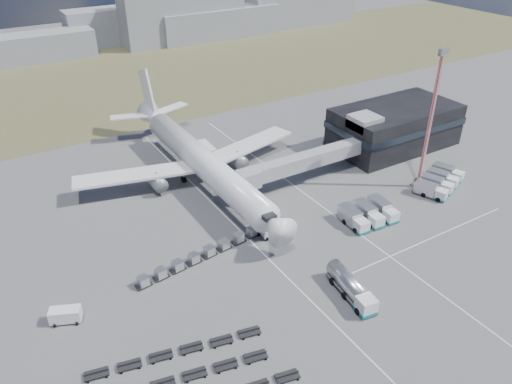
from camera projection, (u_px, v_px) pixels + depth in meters
ground at (286, 262)px, 83.51m from camera, size 420.00×420.00×0.00m
grass_strip at (97, 83)px, 164.24m from camera, size 420.00×90.00×0.01m
lane_markings at (321, 235)px, 90.09m from camera, size 47.12×110.00×0.01m
terminal at (394, 126)px, 119.85m from camera, size 30.40×16.40×11.00m
jet_bridge at (294, 164)px, 103.05m from camera, size 30.30×3.80×7.05m
airliner at (199, 159)px, 104.57m from camera, size 51.59×64.53×17.62m
skyline at (90, 27)px, 192.16m from camera, size 304.63×26.75×25.11m
fuel_tanker at (351, 287)px, 75.58m from camera, size 4.06×10.81×3.41m
pushback_tug at (270, 233)px, 89.48m from camera, size 3.25×2.00×1.42m
utility_van at (66, 315)px, 71.27m from camera, size 4.78×3.56×2.32m
catering_truck at (206, 152)px, 115.94m from camera, size 3.18×7.00×3.15m
service_trucks_near at (368, 214)px, 93.45m from camera, size 9.78×7.65×2.84m
service_trucks_far at (439, 181)px, 104.34m from camera, size 13.46×10.33×2.65m
uld_row at (201, 255)px, 83.65m from camera, size 24.19×4.56×1.63m
floodlight_mast at (430, 122)px, 97.92m from camera, size 2.78×2.25×29.11m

